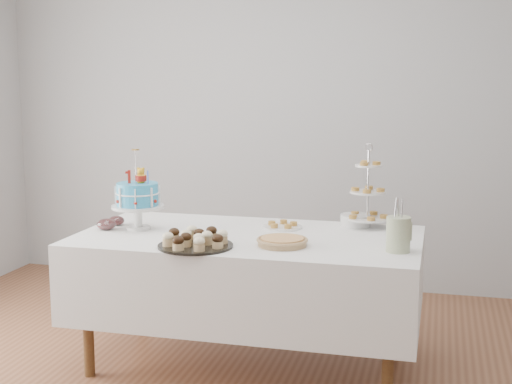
% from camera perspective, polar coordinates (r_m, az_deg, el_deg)
% --- Properties ---
extents(walls, '(5.04, 4.04, 2.70)m').
position_cam_1_polar(walls, '(3.65, -1.88, 4.45)').
color(walls, '#ABADB0').
rests_on(walls, floor).
extents(table, '(1.92, 1.02, 0.77)m').
position_cam_1_polar(table, '(4.08, -0.62, -6.59)').
color(table, silver).
rests_on(table, floor).
extents(birthday_cake, '(0.30, 0.30, 0.47)m').
position_cam_1_polar(birthday_cake, '(4.20, -9.42, -1.26)').
color(birthday_cake, white).
rests_on(birthday_cake, table).
extents(cupcake_tray, '(0.40, 0.40, 0.09)m').
position_cam_1_polar(cupcake_tray, '(3.75, -4.87, -3.75)').
color(cupcake_tray, black).
rests_on(cupcake_tray, table).
extents(pie, '(0.27, 0.27, 0.04)m').
position_cam_1_polar(pie, '(3.77, 2.12, -3.95)').
color(pie, tan).
rests_on(pie, table).
extents(tiered_stand, '(0.26, 0.26, 0.50)m').
position_cam_1_polar(tiered_stand, '(4.24, 8.94, -0.05)').
color(tiered_stand, silver).
rests_on(tiered_stand, table).
extents(plate_stack, '(0.18, 0.18, 0.07)m').
position_cam_1_polar(plate_stack, '(4.30, 7.96, -2.26)').
color(plate_stack, white).
rests_on(plate_stack, table).
extents(pastry_plate, '(0.23, 0.23, 0.04)m').
position_cam_1_polar(pastry_plate, '(4.21, 2.11, -2.69)').
color(pastry_plate, white).
rests_on(pastry_plate, table).
extents(jam_bowl_a, '(0.11, 0.11, 0.07)m').
position_cam_1_polar(jam_bowl_a, '(4.25, -11.88, -2.56)').
color(jam_bowl_a, silver).
rests_on(jam_bowl_a, table).
extents(jam_bowl_b, '(0.10, 0.10, 0.06)m').
position_cam_1_polar(jam_bowl_b, '(4.37, -11.10, -2.27)').
color(jam_bowl_b, silver).
rests_on(jam_bowl_b, table).
extents(utensil_pitcher, '(0.13, 0.12, 0.28)m').
position_cam_1_polar(utensil_pitcher, '(3.69, 11.32, -3.22)').
color(utensil_pitcher, beige).
rests_on(utensil_pitcher, table).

